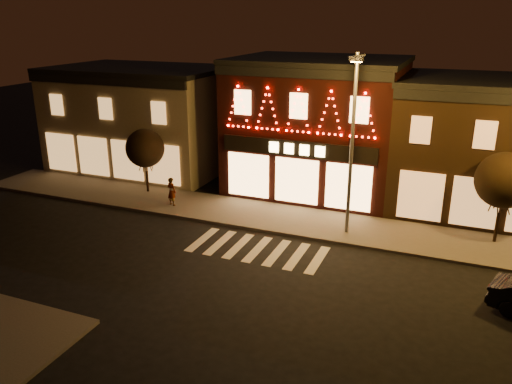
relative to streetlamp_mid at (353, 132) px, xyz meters
The scene contains 9 objects.
ground 9.65m from the streetlamp_mid, 116.87° to the right, with size 120.00×120.00×0.00m, color black.
sidewalk_far 5.64m from the streetlamp_mid, 151.82° to the left, with size 44.00×4.00×0.15m, color #47423D.
building_left 18.06m from the streetlamp_mid, 157.58° to the left, with size 12.20×8.28×7.30m.
building_pulp 7.84m from the streetlamp_mid, 117.85° to the left, with size 10.20×8.34×8.30m.
building_right_a 9.18m from the streetlamp_mid, 49.36° to the left, with size 9.20×8.28×7.50m.
streetlamp_mid is the anchor object (origin of this frame).
tree_left 13.48m from the streetlamp_mid, behind, with size 2.39×2.39×3.99m.
tree_right 7.51m from the streetlamp_mid, 14.94° to the left, with size 2.69×2.69×4.50m.
pedestrian 11.30m from the streetlamp_mid, behind, with size 0.61×0.40×1.68m, color gray.
Camera 1 is at (8.42, -16.76, 10.69)m, focal length 35.88 mm.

